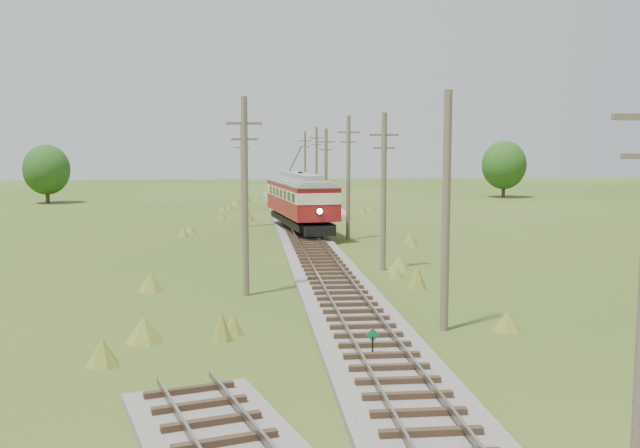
{
  "coord_description": "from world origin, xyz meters",
  "views": [
    {
      "loc": [
        -4.09,
        -20.21,
        6.77
      ],
      "look_at": [
        0.0,
        19.88,
        2.39
      ],
      "focal_mm": 40.0,
      "sensor_mm": 36.0,
      "label": 1
    }
  ],
  "objects": [
    {
      "name": "utility_pole_r_6",
      "position": [
        3.2,
        70.0,
        4.47
      ],
      "size": [
        1.6,
        0.3,
        8.7
      ],
      "color": "brown",
      "rests_on": "ground"
    },
    {
      "name": "utility_pole_r_1",
      "position": [
        3.1,
        5.0,
        4.4
      ],
      "size": [
        0.3,
        0.3,
        8.8
      ],
      "color": "brown",
      "rests_on": "ground"
    },
    {
      "name": "utility_pole_r_4",
      "position": [
        3.0,
        44.0,
        4.32
      ],
      "size": [
        1.6,
        0.3,
        8.4
      ],
      "color": "brown",
      "rests_on": "ground"
    },
    {
      "name": "streetcar",
      "position": [
        0.0,
        35.05,
        2.86
      ],
      "size": [
        4.85,
        13.85,
        6.27
      ],
      "rotation": [
        0.0,
        0.0,
        0.12
      ],
      "color": "black",
      "rests_on": "ground"
    },
    {
      "name": "utility_pole_r_3",
      "position": [
        3.2,
        31.0,
        4.63
      ],
      "size": [
        1.6,
        0.3,
        9.0
      ],
      "color": "brown",
      "rests_on": "ground"
    },
    {
      "name": "ground",
      "position": [
        0.0,
        0.0,
        0.0
      ],
      "size": [
        260.0,
        260.0,
        0.0
      ],
      "primitive_type": "plane",
      "color": "#304715",
      "rests_on": "ground"
    },
    {
      "name": "gravel_pile",
      "position": [
        4.75,
        51.5,
        0.5
      ],
      "size": [
        2.96,
        3.14,
        1.08
      ],
      "color": "gray",
      "rests_on": "ground"
    },
    {
      "name": "switch_marker",
      "position": [
        -0.2,
        1.5,
        0.63
      ],
      "size": [
        0.45,
        0.06,
        1.08
      ],
      "color": "black",
      "rests_on": "ground"
    },
    {
      "name": "tree_mid_b",
      "position": [
        30.0,
        72.0,
        4.33
      ],
      "size": [
        5.88,
        5.88,
        7.57
      ],
      "color": "#38281C",
      "rests_on": "ground"
    },
    {
      "name": "gondola",
      "position": [
        0.0,
        59.95,
        2.0
      ],
      "size": [
        2.9,
        8.12,
        2.67
      ],
      "rotation": [
        0.0,
        0.0,
        -0.04
      ],
      "color": "black",
      "rests_on": "ground"
    },
    {
      "name": "utility_pole_l_a",
      "position": [
        -4.2,
        12.0,
        4.63
      ],
      "size": [
        1.6,
        0.3,
        9.0
      ],
      "color": "brown",
      "rests_on": "ground"
    },
    {
      "name": "utility_pole_r_5",
      "position": [
        3.4,
        57.0,
        4.58
      ],
      "size": [
        1.6,
        0.3,
        8.9
      ],
      "color": "brown",
      "rests_on": "ground"
    },
    {
      "name": "railbed_main",
      "position": [
        0.0,
        34.0,
        0.19
      ],
      "size": [
        3.6,
        96.0,
        0.57
      ],
      "color": "#605B54",
      "rests_on": "ground"
    },
    {
      "name": "utility_pole_l_b",
      "position": [
        -4.5,
        40.0,
        4.42
      ],
      "size": [
        1.6,
        0.3,
        8.6
      ],
      "color": "brown",
      "rests_on": "ground"
    },
    {
      "name": "utility_pole_r_2",
      "position": [
        3.3,
        18.0,
        4.42
      ],
      "size": [
        1.6,
        0.3,
        8.6
      ],
      "color": "brown",
      "rests_on": "ground"
    },
    {
      "name": "tree_mid_a",
      "position": [
        -28.0,
        68.0,
        4.02
      ],
      "size": [
        5.46,
        5.46,
        7.03
      ],
      "color": "#38281C",
      "rests_on": "ground"
    }
  ]
}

